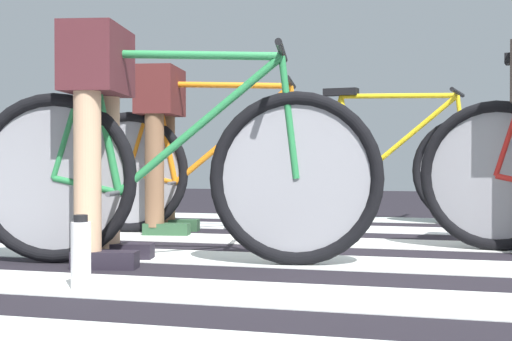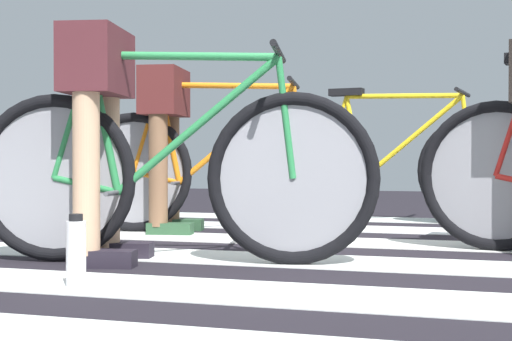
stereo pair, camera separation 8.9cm
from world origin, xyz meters
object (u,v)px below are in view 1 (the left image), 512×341
object	(u,v)px
bicycle_3_of_4	(213,168)
cyclist_3_of_4	(161,126)
bicycle_1_of_4	(172,172)
bicycle_4_of_4	(389,166)
cyclist_1_of_4	(99,111)
water_bottle	(81,254)

from	to	relation	value
bicycle_3_of_4	cyclist_3_of_4	size ratio (longest dim) A/B	1.77
bicycle_3_of_4	cyclist_3_of_4	world-z (taller)	cyclist_3_of_4
bicycle_1_of_4	bicycle_4_of_4	world-z (taller)	same
cyclist_1_of_4	bicycle_4_of_4	bearing A→B (deg)	56.67
bicycle_1_of_4	water_bottle	bearing A→B (deg)	-106.90
bicycle_1_of_4	water_bottle	xyz separation A→B (m)	(-0.07, -0.64, -0.27)
cyclist_1_of_4	cyclist_3_of_4	size ratio (longest dim) A/B	1.01
bicycle_3_of_4	bicycle_4_of_4	xyz separation A→B (m)	(0.92, 1.05, 0.00)
bicycle_1_of_4	cyclist_3_of_4	world-z (taller)	cyclist_3_of_4
water_bottle	bicycle_3_of_4	bearing A→B (deg)	95.41
cyclist_3_of_4	water_bottle	distance (m)	1.97
cyclist_1_of_4	bicycle_1_of_4	bearing A→B (deg)	-0.00
bicycle_3_of_4	water_bottle	xyz separation A→B (m)	(0.18, -1.89, -0.27)
bicycle_3_of_4	cyclist_1_of_4	bearing A→B (deg)	-101.45
bicycle_1_of_4	bicycle_4_of_4	bearing A→B (deg)	62.89
bicycle_1_of_4	cyclist_3_of_4	xyz separation A→B (m)	(-0.55, 1.20, 0.25)
bicycle_3_of_4	bicycle_1_of_4	bearing A→B (deg)	-87.71
bicycle_3_of_4	bicycle_4_of_4	bearing A→B (deg)	39.94
bicycle_4_of_4	bicycle_3_of_4	bearing A→B (deg)	-123.99
cyclist_1_of_4	bicycle_4_of_4	size ratio (longest dim) A/B	0.57
bicycle_1_of_4	cyclist_1_of_4	distance (m)	0.40
cyclist_3_of_4	water_bottle	size ratio (longest dim) A/B	3.87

